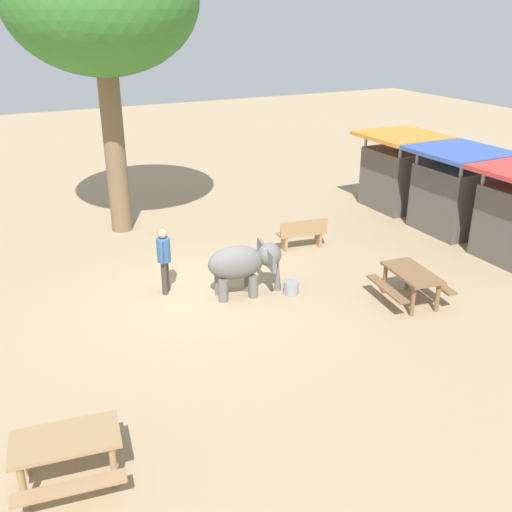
% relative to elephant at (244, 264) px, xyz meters
% --- Properties ---
extents(ground_plane, '(60.00, 60.00, 0.00)m').
position_rel_elephant_xyz_m(ground_plane, '(-0.55, -0.88, -0.80)').
color(ground_plane, tan).
extents(elephant, '(1.21, 1.83, 1.26)m').
position_rel_elephant_xyz_m(elephant, '(0.00, 0.00, 0.00)').
color(elephant, slate).
rests_on(elephant, ground_plane).
extents(person_handler, '(0.45, 0.32, 1.62)m').
position_rel_elephant_xyz_m(person_handler, '(-0.94, -1.63, 0.14)').
color(person_handler, '#3F3833').
rests_on(person_handler, ground_plane).
extents(shade_tree_main, '(5.73, 5.26, 8.62)m').
position_rel_elephant_xyz_m(shade_tree_main, '(-5.74, -1.47, 5.73)').
color(shade_tree_main, brown).
rests_on(shade_tree_main, ground_plane).
extents(wooden_bench, '(0.60, 1.44, 0.88)m').
position_rel_elephant_xyz_m(wooden_bench, '(-1.88, 2.74, -0.33)').
color(wooden_bench, '#9E7A51').
rests_on(wooden_bench, ground_plane).
extents(picnic_table_near, '(1.68, 1.67, 0.78)m').
position_rel_elephant_xyz_m(picnic_table_near, '(2.07, 3.29, -0.22)').
color(picnic_table_near, brown).
rests_on(picnic_table_near, ground_plane).
extents(picnic_table_far, '(1.68, 1.69, 0.78)m').
position_rel_elephant_xyz_m(picnic_table_far, '(4.29, -4.80, -0.22)').
color(picnic_table_far, '#9E7A51').
rests_on(picnic_table_far, ground_plane).
extents(market_stall_orange, '(2.50, 2.50, 2.52)m').
position_rel_elephant_xyz_m(market_stall_orange, '(-3.74, 7.63, 0.34)').
color(market_stall_orange, '#59514C').
rests_on(market_stall_orange, ground_plane).
extents(market_stall_blue, '(2.50, 2.50, 2.52)m').
position_rel_elephant_xyz_m(market_stall_blue, '(-1.14, 7.63, 0.34)').
color(market_stall_blue, '#59514C').
rests_on(market_stall_blue, ground_plane).
extents(feed_bucket, '(0.36, 0.36, 0.32)m').
position_rel_elephant_xyz_m(feed_bucket, '(0.48, 1.03, -0.64)').
color(feed_bucket, gray).
rests_on(feed_bucket, ground_plane).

